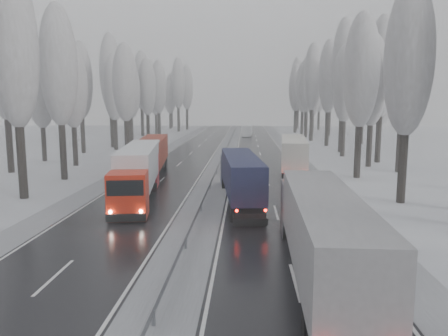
# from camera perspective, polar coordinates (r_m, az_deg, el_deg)

# --- Properties ---
(ground) EXTENTS (260.00, 260.00, 0.00)m
(ground) POSITION_cam_1_polar(r_m,az_deg,el_deg) (19.63, -6.67, -14.30)
(ground) COLOR silver
(ground) RESTS_ON ground
(carriageway_right) EXTENTS (7.50, 200.00, 0.03)m
(carriageway_right) POSITION_cam_1_polar(r_m,az_deg,el_deg) (48.48, 5.39, -0.55)
(carriageway_right) COLOR black
(carriageway_right) RESTS_ON ground
(carriageway_left) EXTENTS (7.50, 200.00, 0.03)m
(carriageway_left) POSITION_cam_1_polar(r_m,az_deg,el_deg) (49.15, -6.93, -0.45)
(carriageway_left) COLOR black
(carriageway_left) RESTS_ON ground
(median_slush) EXTENTS (3.00, 200.00, 0.04)m
(median_slush) POSITION_cam_1_polar(r_m,az_deg,el_deg) (48.53, -0.81, -0.50)
(median_slush) COLOR #A5A8AD
(median_slush) RESTS_ON ground
(shoulder_right) EXTENTS (2.40, 200.00, 0.04)m
(shoulder_right) POSITION_cam_1_polar(r_m,az_deg,el_deg) (48.94, 11.19, -0.58)
(shoulder_right) COLOR #A5A8AD
(shoulder_right) RESTS_ON ground
(shoulder_left) EXTENTS (2.40, 200.00, 0.04)m
(shoulder_left) POSITION_cam_1_polar(r_m,az_deg,el_deg) (50.23, -12.50, -0.40)
(shoulder_left) COLOR #A5A8AD
(shoulder_left) RESTS_ON ground
(median_guardrail) EXTENTS (0.12, 200.00, 0.76)m
(median_guardrail) POSITION_cam_1_polar(r_m,az_deg,el_deg) (48.43, -0.81, 0.17)
(median_guardrail) COLOR slate
(median_guardrail) RESTS_ON ground
(tree_16) EXTENTS (3.60, 3.60, 16.53)m
(tree_16) POSITION_cam_1_polar(r_m,az_deg,el_deg) (35.69, 23.00, 12.77)
(tree_16) COLOR black
(tree_16) RESTS_ON ground
(tree_18) EXTENTS (3.60, 3.60, 16.58)m
(tree_18) POSITION_cam_1_polar(r_m,az_deg,el_deg) (46.40, 17.50, 11.94)
(tree_18) COLOR black
(tree_18) RESTS_ON ground
(tree_19) EXTENTS (3.60, 3.60, 14.57)m
(tree_19) POSITION_cam_1_polar(r_m,az_deg,el_deg) (51.74, 22.32, 9.88)
(tree_19) COLOR black
(tree_19) RESTS_ON ground
(tree_20) EXTENTS (3.60, 3.60, 15.71)m
(tree_20) POSITION_cam_1_polar(r_m,az_deg,el_deg) (55.08, 18.81, 10.69)
(tree_20) COLOR black
(tree_20) RESTS_ON ground
(tree_21) EXTENTS (3.60, 3.60, 18.62)m
(tree_21) POSITION_cam_1_polar(r_m,az_deg,el_deg) (59.65, 19.93, 12.22)
(tree_21) COLOR black
(tree_21) RESTS_ON ground
(tree_22) EXTENTS (3.60, 3.60, 15.86)m
(tree_22) POSITION_cam_1_polar(r_m,az_deg,el_deg) (65.00, 15.52, 10.51)
(tree_22) COLOR black
(tree_22) RESTS_ON ground
(tree_23) EXTENTS (3.60, 3.60, 13.55)m
(tree_23) POSITION_cam_1_polar(r_m,az_deg,el_deg) (70.40, 19.82, 8.93)
(tree_23) COLOR black
(tree_23) RESTS_ON ground
(tree_24) EXTENTS (3.60, 3.60, 20.49)m
(tree_24) POSITION_cam_1_polar(r_m,az_deg,el_deg) (70.65, 15.36, 12.72)
(tree_24) COLOR black
(tree_24) RESTS_ON ground
(tree_25) EXTENTS (3.60, 3.60, 19.44)m
(tree_25) POSITION_cam_1_polar(r_m,az_deg,el_deg) (76.18, 19.88, 11.69)
(tree_25) COLOR black
(tree_25) RESTS_ON ground
(tree_26) EXTENTS (3.60, 3.60, 18.78)m
(tree_26) POSITION_cam_1_polar(r_m,az_deg,el_deg) (80.54, 13.51, 11.45)
(tree_26) COLOR black
(tree_26) RESTS_ON ground
(tree_27) EXTENTS (3.60, 3.60, 17.62)m
(tree_27) POSITION_cam_1_polar(r_m,az_deg,el_deg) (85.95, 17.77, 10.59)
(tree_27) COLOR black
(tree_27) RESTS_ON ground
(tree_28) EXTENTS (3.60, 3.60, 19.62)m
(tree_28) POSITION_cam_1_polar(r_m,az_deg,el_deg) (90.90, 11.50, 11.48)
(tree_28) COLOR black
(tree_28) RESTS_ON ground
(tree_29) EXTENTS (3.60, 3.60, 18.11)m
(tree_29) POSITION_cam_1_polar(r_m,az_deg,el_deg) (96.11, 15.55, 10.60)
(tree_29) COLOR black
(tree_29) RESTS_ON ground
(tree_30) EXTENTS (3.60, 3.60, 17.86)m
(tree_30) POSITION_cam_1_polar(r_m,az_deg,el_deg) (100.52, 10.78, 10.56)
(tree_30) COLOR black
(tree_30) RESTS_ON ground
(tree_31) EXTENTS (3.60, 3.60, 18.58)m
(tree_31) POSITION_cam_1_polar(r_m,az_deg,el_deg) (105.42, 13.73, 10.61)
(tree_31) COLOR black
(tree_31) RESTS_ON ground
(tree_32) EXTENTS (3.60, 3.60, 17.33)m
(tree_32) POSITION_cam_1_polar(r_m,az_deg,el_deg) (107.96, 10.26, 10.24)
(tree_32) COLOR black
(tree_32) RESTS_ON ground
(tree_33) EXTENTS (3.60, 3.60, 14.33)m
(tree_33) POSITION_cam_1_polar(r_m,az_deg,el_deg) (112.30, 11.58, 9.15)
(tree_33) COLOR black
(tree_33) RESTS_ON ground
(tree_34) EXTENTS (3.60, 3.60, 17.63)m
(tree_34) POSITION_cam_1_polar(r_m,az_deg,el_deg) (114.91, 9.36, 10.24)
(tree_34) COLOR black
(tree_34) RESTS_ON ground
(tree_35) EXTENTS (3.60, 3.60, 18.25)m
(tree_35) POSITION_cam_1_polar(r_m,az_deg,el_deg) (120.22, 13.58, 10.22)
(tree_35) COLOR black
(tree_35) RESTS_ON ground
(tree_36) EXTENTS (3.60, 3.60, 20.23)m
(tree_36) POSITION_cam_1_polar(r_m,az_deg,el_deg) (124.89, 9.47, 10.84)
(tree_36) COLOR black
(tree_36) RESTS_ON ground
(tree_37) EXTENTS (3.60, 3.60, 16.37)m
(tree_37) POSITION_cam_1_polar(r_m,az_deg,el_deg) (129.73, 12.35, 9.58)
(tree_37) COLOR black
(tree_37) RESTS_ON ground
(tree_38) EXTENTS (3.60, 3.60, 17.97)m
(tree_38) POSITION_cam_1_polar(r_m,az_deg,el_deg) (135.52, 9.67, 10.03)
(tree_38) COLOR black
(tree_38) RESTS_ON ground
(tree_39) EXTENTS (3.60, 3.60, 16.19)m
(tree_39) POSITION_cam_1_polar(r_m,az_deg,el_deg) (139.81, 10.63, 9.49)
(tree_39) COLOR black
(tree_39) RESTS_ON ground
(tree_56) EXTENTS (3.60, 3.60, 18.12)m
(tree_56) POSITION_cam_1_polar(r_m,az_deg,el_deg) (38.21, -25.73, 13.82)
(tree_56) COLOR black
(tree_56) RESTS_ON ground
(tree_58) EXTENTS (3.60, 3.60, 17.21)m
(tree_58) POSITION_cam_1_polar(r_m,az_deg,el_deg) (46.29, -20.81, 12.29)
(tree_58) COLOR black
(tree_58) RESTS_ON ground
(tree_59) EXTENTS (3.60, 3.60, 18.41)m
(tree_59) POSITION_cam_1_polar(r_m,az_deg,el_deg) (53.32, -26.84, 12.18)
(tree_59) COLOR black
(tree_59) RESTS_ON ground
(tree_60) EXTENTS (3.60, 3.60, 14.84)m
(tree_60) POSITION_cam_1_polar(r_m,az_deg,el_deg) (56.10, -19.24, 10.05)
(tree_60) COLOR black
(tree_60) RESTS_ON ground
(tree_61) EXTENTS (3.60, 3.60, 13.95)m
(tree_61) POSITION_cam_1_polar(r_m,az_deg,el_deg) (62.06, -22.82, 9.14)
(tree_61) COLOR black
(tree_61) RESTS_ON ground
(tree_62) EXTENTS (3.60, 3.60, 16.04)m
(tree_62) POSITION_cam_1_polar(r_m,az_deg,el_deg) (63.94, -12.80, 10.74)
(tree_62) COLOR black
(tree_62) RESTS_ON ground
(tree_63) EXTENTS (3.60, 3.60, 16.88)m
(tree_63) POSITION_cam_1_polar(r_m,az_deg,el_deg) (70.23, -18.25, 10.75)
(tree_63) COLOR black
(tree_63) RESTS_ON ground
(tree_64) EXTENTS (3.60, 3.60, 15.42)m
(tree_64) POSITION_cam_1_polar(r_m,az_deg,el_deg) (73.76, -14.17, 10.06)
(tree_64) COLOR black
(tree_64) RESTS_ON ground
(tree_65) EXTENTS (3.60, 3.60, 19.48)m
(tree_65) POSITION_cam_1_polar(r_m,az_deg,el_deg) (78.23, -14.65, 11.83)
(tree_65) COLOR black
(tree_65) RESTS_ON ground
(tree_66) EXTENTS (3.60, 3.60, 15.23)m
(tree_66) POSITION_cam_1_polar(r_m,az_deg,el_deg) (82.99, -12.13, 9.83)
(tree_66) COLOR black
(tree_66) RESTS_ON ground
(tree_67) EXTENTS (3.60, 3.60, 17.09)m
(tree_67) POSITION_cam_1_polar(r_m,az_deg,el_deg) (87.25, -12.36, 10.53)
(tree_67) COLOR black
(tree_67) RESTS_ON ground
(tree_68) EXTENTS (3.60, 3.60, 16.65)m
(tree_68) POSITION_cam_1_polar(r_m,az_deg,el_deg) (89.21, -10.02, 10.37)
(tree_68) COLOR black
(tree_68) RESTS_ON ground
(tree_69) EXTENTS (3.60, 3.60, 19.35)m
(tree_69) POSITION_cam_1_polar(r_m,az_deg,el_deg) (94.32, -12.42, 11.23)
(tree_69) COLOR black
(tree_69) RESTS_ON ground
(tree_70) EXTENTS (3.60, 3.60, 17.09)m
(tree_70) POSITION_cam_1_polar(r_m,az_deg,el_deg) (99.01, -8.56, 10.36)
(tree_70) COLOR black
(tree_70) RESTS_ON ground
(tree_71) EXTENTS (3.60, 3.60, 19.61)m
(tree_71) POSITION_cam_1_polar(r_m,az_deg,el_deg) (104.01, -10.76, 11.09)
(tree_71) COLOR black
(tree_71) RESTS_ON ground
(tree_72) EXTENTS (3.60, 3.60, 15.11)m
(tree_72) POSITION_cam_1_polar(r_m,az_deg,el_deg) (108.65, -8.92, 9.51)
(tree_72) COLOR black
(tree_72) RESTS_ON ground
(tree_73) EXTENTS (3.60, 3.60, 17.22)m
(tree_73) POSITION_cam_1_polar(r_m,az_deg,el_deg) (113.21, -9.97, 10.12)
(tree_73) COLOR black
(tree_73) RESTS_ON ground
(tree_74) EXTENTS (3.60, 3.60, 19.68)m
(tree_74) POSITION_cam_1_polar(r_m,az_deg,el_deg) (118.68, -6.02, 10.87)
(tree_74) COLOR black
(tree_74) RESTS_ON ground
(tree_75) EXTENTS (3.60, 3.60, 18.60)m
(tree_75) POSITION_cam_1_polar(r_m,az_deg,el_deg) (124.28, -9.96, 10.37)
(tree_75) COLOR black
(tree_75) RESTS_ON ground
(tree_76) EXTENTS (3.60, 3.60, 18.55)m
(tree_76) POSITION_cam_1_polar(r_m,az_deg,el_deg) (127.79, -4.90, 10.39)
(tree_76) COLOR black
(tree_76) RESTS_ON ground
(tree_77) EXTENTS (3.60, 3.60, 14.32)m
(tree_77) POSITION_cam_1_polar(r_m,az_deg,el_deg) (132.54, -7.08, 9.12)
(tree_77) COLOR black
(tree_77) RESTS_ON ground
(tree_78) EXTENTS (3.60, 3.60, 19.55)m
(tree_78) POSITION_cam_1_polar(r_m,az_deg,el_deg) (134.83, -6.02, 10.54)
(tree_78) COLOR black
(tree_78) RESTS_ON ground
(tree_79) EXTENTS (3.60, 3.60, 17.07)m
(tree_79) POSITION_cam_1_polar(r_m,az_deg,el_deg) (139.18, -6.89, 9.81)
(tree_79) COLOR black
(tree_79) RESTS_ON ground
(truck_grey_tarp) EXTENTS (2.85, 15.74, 4.02)m
(truck_grey_tarp) POSITION_cam_1_polar(r_m,az_deg,el_deg) (18.98, 12.47, -7.73)
(truck_grey_tarp) COLOR #4A4A4F
(truck_grey_tarp) RESTS_ON ground
(truck_blue_box) EXTENTS (3.75, 14.64, 3.72)m
(truck_blue_box) POSITION_cam_1_polar(r_m,az_deg,el_deg) (33.57, 2.08, -0.81)
(truck_blue_box) COLOR #1A2243
(truck_blue_box) RESTS_ON ground
(truck_cream_box) EXTENTS (3.69, 15.56, 3.96)m
(truck_cream_box) POSITION_cam_1_polar(r_m,az_deg,el_deg) (47.47, 9.03, 1.98)
(truck_cream_box) COLOR #A09E8D
(truck_cream_box) RESTS_ON ground
(box_truck_distant) EXTENTS (2.54, 6.91, 2.53)m
(box_truck_distant) POSITION_cam_1_polar(r_m,az_deg,el_deg) (100.93, 3.04, 4.87)
(box_truck_distant) COLOR silver
(box_truck_distant) RESTS_ON ground
(truck_red_white) EXTENTS (4.62, 16.04, 4.08)m
(truck_red_white) POSITION_cam_1_polar(r_m,az_deg,el_deg) (35.69, -11.08, -0.07)
(truck_red_white) COLOR red
(truck_red_white) RESTS_ON ground
(truck_red_red) EXTENTS (4.08, 15.30, 3.89)m
(truck_red_red) POSITION_cam_1_polar(r_m,az_deg,el_deg) (46.28, -9.40, 1.76)
(truck_red_red) COLOR red
(truck_red_red) RESTS_ON ground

